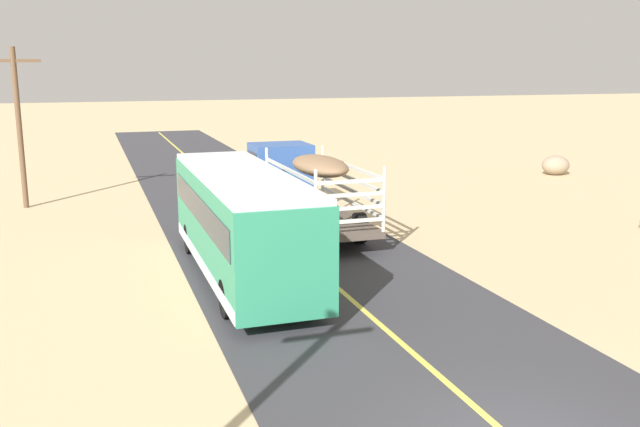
{
  "coord_description": "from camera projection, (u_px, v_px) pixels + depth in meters",
  "views": [
    {
      "loc": [
        -6.55,
        -8.79,
        6.28
      ],
      "look_at": [
        0.0,
        10.66,
        1.88
      ],
      "focal_mm": 38.91,
      "sensor_mm": 36.0,
      "label": 1
    }
  ],
  "objects": [
    {
      "name": "livestock_truck",
      "position": [
        295.0,
        177.0,
        28.49
      ],
      "size": [
        2.53,
        9.7,
        3.02
      ],
      "color": "#3359A5",
      "rests_on": "road_surface"
    },
    {
      "name": "bus",
      "position": [
        242.0,
        221.0,
        20.57
      ],
      "size": [
        2.54,
        10.0,
        3.21
      ],
      "color": "#2D8C66",
      "rests_on": "road_surface"
    },
    {
      "name": "boulder_far_horizon",
      "position": [
        556.0,
        165.0,
        40.46
      ],
      "size": [
        1.63,
        1.42,
        1.13
      ],
      "primitive_type": "ellipsoid",
      "color": "gray",
      "rests_on": "ground"
    },
    {
      "name": "power_pole_mid",
      "position": [
        19.0,
        122.0,
        30.44
      ],
      "size": [
        2.2,
        0.24,
        7.07
      ],
      "color": "brown",
      "rests_on": "ground"
    },
    {
      "name": "boulder_near_shoulder",
      "position": [
        339.0,
        166.0,
        41.55
      ],
      "size": [
        0.92,
        0.78,
        0.72
      ],
      "primitive_type": "ellipsoid",
      "color": "#756656",
      "rests_on": "ground"
    }
  ]
}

